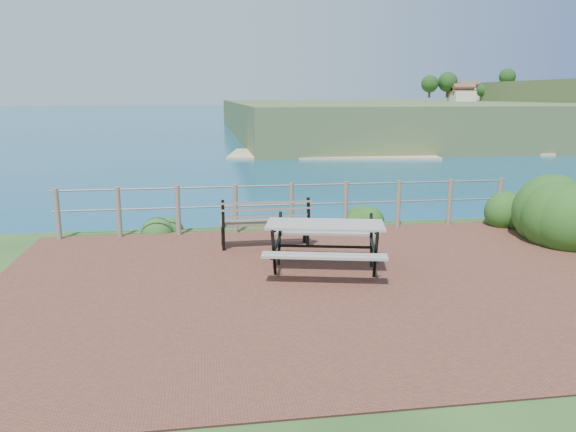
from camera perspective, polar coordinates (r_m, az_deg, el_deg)
ground at (r=8.51m, az=3.87°, el=-6.90°), size 10.00×7.00×0.12m
ocean at (r=207.87m, az=-8.30°, el=11.34°), size 1200.00×1200.00×0.00m
safety_railing at (r=11.55m, az=0.34°, el=1.19°), size 9.40×0.10×1.00m
picnic_table at (r=8.94m, az=3.76°, el=-2.63°), size 1.97×1.57×0.78m
park_bench at (r=10.33m, az=-2.37°, el=0.13°), size 1.68×0.43×0.94m
shrub_right_edge at (r=13.21m, az=22.02°, el=-0.85°), size 1.22×1.22×1.74m
shrub_lip_west at (r=11.97m, az=-12.66°, el=-1.53°), size 0.73×0.73×0.46m
shrub_lip_east at (r=12.93m, az=7.70°, el=-0.32°), size 0.74×0.74×0.47m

